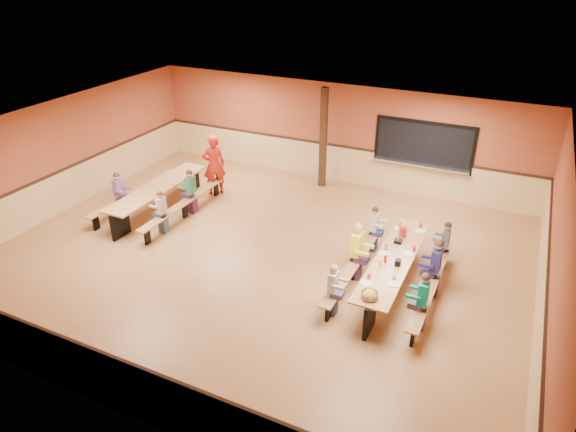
% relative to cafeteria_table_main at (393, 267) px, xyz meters
% --- Properties ---
extents(ground, '(12.00, 12.00, 0.00)m').
position_rel_cafeteria_table_main_xyz_m(ground, '(-3.15, -0.06, -0.53)').
color(ground, '#99643A').
rests_on(ground, ground).
extents(room_envelope, '(12.04, 10.04, 3.02)m').
position_rel_cafeteria_table_main_xyz_m(room_envelope, '(-3.15, -0.06, 0.16)').
color(room_envelope, '#9C4A2D').
rests_on(room_envelope, ground).
extents(kitchen_pass_through, '(2.78, 0.28, 1.38)m').
position_rel_cafeteria_table_main_xyz_m(kitchen_pass_through, '(-0.55, 4.90, 0.96)').
color(kitchen_pass_through, black).
rests_on(kitchen_pass_through, ground).
extents(structural_post, '(0.18, 0.18, 3.00)m').
position_rel_cafeteria_table_main_xyz_m(structural_post, '(-3.35, 4.34, 0.97)').
color(structural_post, black).
rests_on(structural_post, ground).
extents(cafeteria_table_main, '(1.91, 3.70, 0.74)m').
position_rel_cafeteria_table_main_xyz_m(cafeteria_table_main, '(0.00, 0.00, 0.00)').
color(cafeteria_table_main, '#A57441').
rests_on(cafeteria_table_main, ground).
extents(cafeteria_table_second, '(1.91, 3.70, 0.74)m').
position_rel_cafeteria_table_main_xyz_m(cafeteria_table_second, '(-6.71, 0.81, 0.00)').
color(cafeteria_table_second, '#A57441').
rests_on(cafeteria_table_second, ground).
extents(seated_child_white_left, '(0.33, 0.27, 1.12)m').
position_rel_cafeteria_table_main_xyz_m(seated_child_white_left, '(-0.83, -1.35, 0.04)').
color(seated_child_white_left, '#B8BABF').
rests_on(seated_child_white_left, ground).
extents(seated_adult_yellow, '(0.42, 0.35, 1.32)m').
position_rel_cafeteria_table_main_xyz_m(seated_adult_yellow, '(-0.83, 0.06, 0.13)').
color(seated_adult_yellow, yellow).
rests_on(seated_adult_yellow, ground).
extents(seated_child_grey_left, '(0.33, 0.27, 1.14)m').
position_rel_cafeteria_table_main_xyz_m(seated_child_grey_left, '(-0.83, 1.33, 0.04)').
color(seated_child_grey_left, silver).
rests_on(seated_child_grey_left, ground).
extents(seated_child_teal_right, '(0.37, 0.30, 1.21)m').
position_rel_cafeteria_table_main_xyz_m(seated_child_teal_right, '(0.82, -1.02, 0.08)').
color(seated_child_teal_right, '#0C8C7C').
rests_on(seated_child_teal_right, ground).
extents(seated_child_navy_right, '(0.41, 0.33, 1.28)m').
position_rel_cafeteria_table_main_xyz_m(seated_child_navy_right, '(0.82, 0.16, 0.12)').
color(seated_child_navy_right, '#211D52').
rests_on(seated_child_navy_right, ground).
extents(seated_child_char_right, '(0.34, 0.28, 1.15)m').
position_rel_cafeteria_table_main_xyz_m(seated_child_char_right, '(0.82, 1.27, 0.05)').
color(seated_child_char_right, '#4C5156').
rests_on(seated_child_char_right, ground).
extents(seated_child_purple_sec, '(0.36, 0.30, 1.20)m').
position_rel_cafeteria_table_main_xyz_m(seated_child_purple_sec, '(-7.53, 0.22, 0.07)').
color(seated_child_purple_sec, '#704978').
rests_on(seated_child_purple_sec, ground).
extents(seated_child_green_sec, '(0.38, 0.31, 1.22)m').
position_rel_cafeteria_table_main_xyz_m(seated_child_green_sec, '(-5.88, 1.15, 0.09)').
color(seated_child_green_sec, '#31654E').
rests_on(seated_child_green_sec, ground).
extents(seated_child_tan_sec, '(0.33, 0.27, 1.13)m').
position_rel_cafeteria_table_main_xyz_m(seated_child_tan_sec, '(-5.88, -0.10, 0.04)').
color(seated_child_tan_sec, '#B8A496').
rests_on(seated_child_tan_sec, ground).
extents(standing_woman, '(0.77, 0.76, 1.79)m').
position_rel_cafeteria_table_main_xyz_m(standing_woman, '(-5.98, 2.47, 0.37)').
color(standing_woman, red).
rests_on(standing_woman, ground).
extents(punch_pitcher, '(0.16, 0.16, 0.22)m').
position_rel_cafeteria_table_main_xyz_m(punch_pitcher, '(-0.07, 1.00, 0.32)').
color(punch_pitcher, red).
rests_on(punch_pitcher, cafeteria_table_main).
extents(chip_bowl, '(0.32, 0.32, 0.15)m').
position_rel_cafeteria_table_main_xyz_m(chip_bowl, '(-0.05, -1.52, 0.29)').
color(chip_bowl, orange).
rests_on(chip_bowl, cafeteria_table_main).
extents(napkin_dispenser, '(0.10, 0.14, 0.13)m').
position_rel_cafeteria_table_main_xyz_m(napkin_dispenser, '(0.14, -0.22, 0.28)').
color(napkin_dispenser, black).
rests_on(napkin_dispenser, cafeteria_table_main).
extents(condiment_mustard, '(0.06, 0.06, 0.17)m').
position_rel_cafeteria_table_main_xyz_m(condiment_mustard, '(-0.17, -0.43, 0.30)').
color(condiment_mustard, yellow).
rests_on(condiment_mustard, cafeteria_table_main).
extents(condiment_ketchup, '(0.06, 0.06, 0.17)m').
position_rel_cafeteria_table_main_xyz_m(condiment_ketchup, '(-0.13, -0.22, 0.30)').
color(condiment_ketchup, '#B2140F').
rests_on(condiment_ketchup, cafeteria_table_main).
extents(table_paddle, '(0.16, 0.16, 0.56)m').
position_rel_cafeteria_table_main_xyz_m(table_paddle, '(-0.09, 0.68, 0.35)').
color(table_paddle, black).
rests_on(table_paddle, cafeteria_table_main).
extents(place_settings, '(0.65, 3.30, 0.11)m').
position_rel_cafeteria_table_main_xyz_m(place_settings, '(-0.00, 0.00, 0.27)').
color(place_settings, beige).
rests_on(place_settings, cafeteria_table_main).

